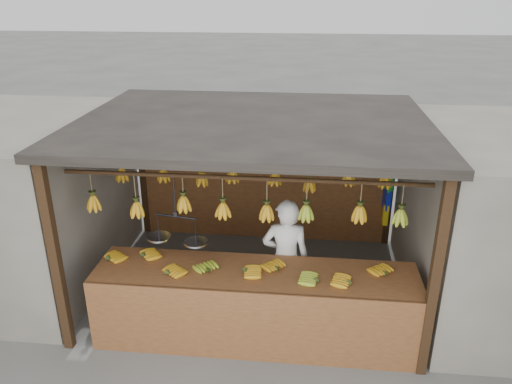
# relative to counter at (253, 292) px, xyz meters

# --- Properties ---
(ground) EXTENTS (80.00, 80.00, 0.00)m
(ground) POSITION_rel_counter_xyz_m (-0.13, 1.23, -0.72)
(ground) COLOR #5B5B57
(stall) EXTENTS (4.30, 3.30, 2.40)m
(stall) POSITION_rel_counter_xyz_m (-0.13, 1.56, 1.26)
(stall) COLOR black
(stall) RESTS_ON ground
(counter) EXTENTS (3.73, 0.84, 0.96)m
(counter) POSITION_rel_counter_xyz_m (0.00, 0.00, 0.00)
(counter) COLOR brown
(counter) RESTS_ON ground
(hanging_bananas) EXTENTS (3.59, 2.23, 0.39)m
(hanging_bananas) POSITION_rel_counter_xyz_m (-0.14, 1.23, 0.91)
(hanging_bananas) COLOR #C28614
(hanging_bananas) RESTS_ON ground
(balance_scale) EXTENTS (0.72, 0.35, 0.80)m
(balance_scale) POSITION_rel_counter_xyz_m (-0.91, 0.23, 0.54)
(balance_scale) COLOR black
(balance_scale) RESTS_ON ground
(vendor) EXTENTS (0.60, 0.42, 1.59)m
(vendor) POSITION_rel_counter_xyz_m (0.33, 0.63, 0.08)
(vendor) COLOR white
(vendor) RESTS_ON ground
(bag_bundles) EXTENTS (0.08, 0.26, 1.21)m
(bag_bundles) POSITION_rel_counter_xyz_m (1.81, 2.58, 0.30)
(bag_bundles) COLOR red
(bag_bundles) RESTS_ON ground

